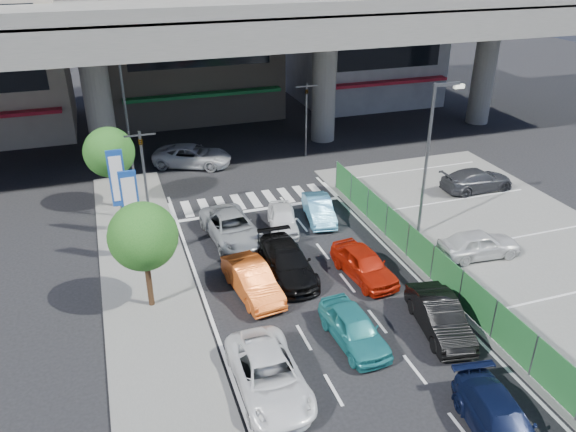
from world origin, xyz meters
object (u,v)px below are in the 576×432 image
object	(u,v)px
traffic_light_right	(306,102)
traffic_cone	(444,250)
street_lamp_left	(128,109)
taxi_teal_mid	(354,328)
minivan_navy_back	(501,423)
crossing_wagon_silver	(192,156)
parked_sedan_white	(479,244)
sedan_white_front_mid	(283,219)
taxi_orange_right	(364,264)
street_lamp_right	(431,149)
kei_truck_front_right	(319,209)
wagon_silver_front_left	(232,228)
sedan_black_mid	(287,262)
tree_near	(143,237)
tree_far	(109,152)
traffic_light_left	(142,155)
parked_sedan_dgrey	(477,180)
signboard_far	(118,181)
signboard_near	(131,204)
hatch_black_mid_right	(440,316)
taxi_orange_left	(252,280)
sedan_white_mid_left	(269,375)

from	to	relation	value
traffic_light_right	traffic_cone	distance (m)	15.89
street_lamp_left	taxi_teal_mid	distance (m)	20.34
minivan_navy_back	crossing_wagon_silver	xyz separation A→B (m)	(-4.97, 26.21, 0.10)
parked_sedan_white	sedan_white_front_mid	bearing A→B (deg)	59.17
taxi_orange_right	parked_sedan_white	xyz separation A→B (m)	(6.05, -0.18, 0.05)
taxi_orange_right	traffic_cone	world-z (taller)	taxi_orange_right
street_lamp_right	kei_truck_front_right	size ratio (longest dim) A/B	2.12
taxi_orange_right	wagon_silver_front_left	world-z (taller)	same
street_lamp_right	minivan_navy_back	bearing A→B (deg)	-110.40
sedan_black_mid	kei_truck_front_right	distance (m)	5.94
tree_near	wagon_silver_front_left	world-z (taller)	tree_near
street_lamp_left	tree_far	xyz separation A→B (m)	(-1.47, -3.50, -1.38)
traffic_light_left	crossing_wagon_silver	distance (m)	9.10
taxi_orange_right	parked_sedan_dgrey	world-z (taller)	parked_sedan_dgrey
street_lamp_right	kei_truck_front_right	world-z (taller)	street_lamp_right
parked_sedan_white	traffic_cone	size ratio (longest dim) A/B	5.85
tree_near	minivan_navy_back	bearing A→B (deg)	-48.01
traffic_light_right	signboard_far	xyz separation A→B (m)	(-13.10, -8.01, -0.87)
street_lamp_right	tree_near	world-z (taller)	street_lamp_right
signboard_near	parked_sedan_white	bearing A→B (deg)	-17.38
traffic_light_left	hatch_black_mid_right	xyz separation A→B (m)	(9.82, -13.31, -3.25)
wagon_silver_front_left	minivan_navy_back	bearing A→B (deg)	-77.81
signboard_far	minivan_navy_back	distance (m)	20.40
street_lamp_right	taxi_teal_mid	size ratio (longest dim) A/B	2.04
taxi_teal_mid	crossing_wagon_silver	xyz separation A→B (m)	(-2.60, 20.50, 0.06)
traffic_light_right	kei_truck_front_right	world-z (taller)	traffic_light_right
kei_truck_front_right	parked_sedan_white	distance (m)	8.59
traffic_light_left	hatch_black_mid_right	distance (m)	16.85
street_lamp_right	signboard_near	distance (m)	14.61
hatch_black_mid_right	sedan_black_mid	world-z (taller)	same
taxi_orange_right	taxi_orange_left	bearing A→B (deg)	169.85
sedan_white_front_mid	signboard_near	bearing A→B (deg)	-160.98
signboard_far	taxi_teal_mid	world-z (taller)	signboard_far
street_lamp_left	signboard_near	distance (m)	10.19
crossing_wagon_silver	tree_near	bearing A→B (deg)	-171.34
street_lamp_right	hatch_black_mid_right	xyz separation A→B (m)	(-3.55, -7.31, -4.08)
sedan_white_mid_left	parked_sedan_dgrey	world-z (taller)	parked_sedan_dgrey
tree_far	wagon_silver_front_left	world-z (taller)	tree_far
wagon_silver_front_left	street_lamp_left	bearing A→B (deg)	107.25
traffic_cone	taxi_orange_right	bearing A→B (deg)	-175.58
taxi_teal_mid	kei_truck_front_right	bearing A→B (deg)	72.91
street_lamp_left	signboard_near	size ratio (longest dim) A/B	1.70
signboard_near	street_lamp_left	bearing A→B (deg)	85.01
signboard_far	taxi_orange_left	xyz separation A→B (m)	(4.91, -7.44, -2.37)
minivan_navy_back	sedan_white_mid_left	bearing A→B (deg)	153.98
taxi_orange_right	kei_truck_front_right	world-z (taller)	taxi_orange_right
street_lamp_right	minivan_navy_back	size ratio (longest dim) A/B	1.85
traffic_light_left	traffic_light_right	xyz separation A→B (m)	(11.70, 7.00, 0.00)
traffic_cone	wagon_silver_front_left	bearing A→B (deg)	151.64
hatch_black_mid_right	sedan_black_mid	bearing A→B (deg)	136.77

